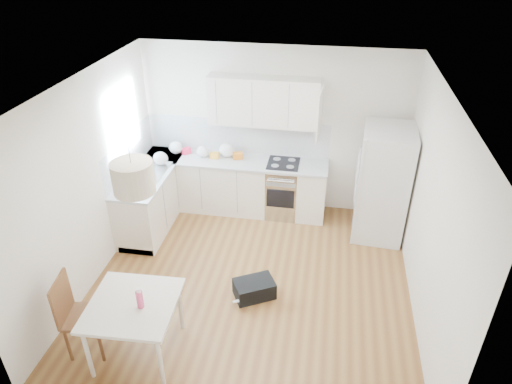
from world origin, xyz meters
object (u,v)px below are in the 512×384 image
at_px(dining_table, 133,309).
at_px(dining_chair, 85,315).
at_px(gym_bag, 254,289).
at_px(refrigerator, 384,184).

bearing_deg(dining_table, dining_chair, -178.20).
bearing_deg(dining_table, gym_bag, 41.66).
relative_size(refrigerator, gym_bag, 3.42).
bearing_deg(gym_bag, dining_chair, -174.34).
distance_m(dining_table, gym_bag, 1.66).
relative_size(refrigerator, dining_chair, 1.73).
bearing_deg(dining_chair, gym_bag, 25.61).
height_order(dining_chair, gym_bag, dining_chair).
relative_size(dining_table, dining_chair, 0.96).
bearing_deg(refrigerator, gym_bag, -129.51).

